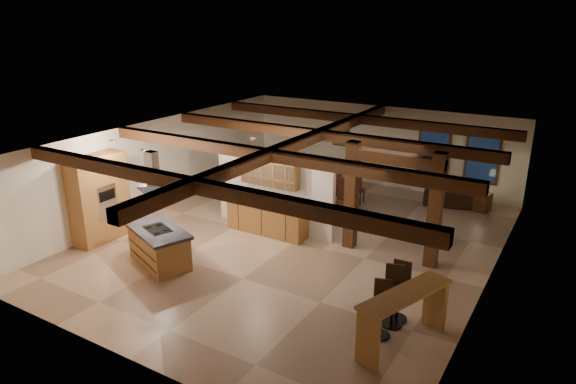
# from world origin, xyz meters

# --- Properties ---
(ground) EXTENTS (12.00, 12.00, 0.00)m
(ground) POSITION_xyz_m (0.00, 0.00, 0.00)
(ground) COLOR tan
(ground) RESTS_ON ground
(room_walls) EXTENTS (12.00, 12.00, 12.00)m
(room_walls) POSITION_xyz_m (0.00, 0.00, 1.78)
(room_walls) COLOR white
(room_walls) RESTS_ON ground
(ceiling_beams) EXTENTS (10.00, 12.00, 0.28)m
(ceiling_beams) POSITION_xyz_m (0.00, 0.00, 2.76)
(ceiling_beams) COLOR #3F1F0F
(ceiling_beams) RESTS_ON room_walls
(timber_posts) EXTENTS (2.50, 0.30, 2.90)m
(timber_posts) POSITION_xyz_m (2.50, 0.50, 1.76)
(timber_posts) COLOR #3F1F0F
(timber_posts) RESTS_ON ground
(partition_wall) EXTENTS (3.80, 0.18, 2.20)m
(partition_wall) POSITION_xyz_m (-1.00, 0.50, 1.10)
(partition_wall) COLOR white
(partition_wall) RESTS_ON ground
(pantry_cabinet) EXTENTS (0.67, 1.60, 2.40)m
(pantry_cabinet) POSITION_xyz_m (-4.67, -2.60, 1.20)
(pantry_cabinet) COLOR #A26F34
(pantry_cabinet) RESTS_ON ground
(back_counter) EXTENTS (2.50, 0.66, 0.94)m
(back_counter) POSITION_xyz_m (-1.00, 0.11, 0.48)
(back_counter) COLOR #A26F34
(back_counter) RESTS_ON ground
(upper_display_cabinet) EXTENTS (1.80, 0.36, 0.95)m
(upper_display_cabinet) POSITION_xyz_m (-1.00, 0.31, 1.85)
(upper_display_cabinet) COLOR #A26F34
(upper_display_cabinet) RESTS_ON partition_wall
(range_hood) EXTENTS (1.10, 1.10, 1.40)m
(range_hood) POSITION_xyz_m (-2.25, -2.89, 1.78)
(range_hood) COLOR silver
(range_hood) RESTS_ON room_walls
(back_windows) EXTENTS (2.70, 0.07, 1.70)m
(back_windows) POSITION_xyz_m (2.80, 5.93, 1.50)
(back_windows) COLOR #3F1F0F
(back_windows) RESTS_ON room_walls
(framed_art) EXTENTS (0.65, 0.05, 0.85)m
(framed_art) POSITION_xyz_m (-1.50, 5.94, 1.70)
(framed_art) COLOR #3F1F0F
(framed_art) RESTS_ON room_walls
(recessed_cans) EXTENTS (3.16, 2.46, 0.03)m
(recessed_cans) POSITION_xyz_m (-2.53, -1.93, 2.87)
(recessed_cans) COLOR silver
(recessed_cans) RESTS_ON room_walls
(kitchen_island) EXTENTS (2.14, 1.65, 0.95)m
(kitchen_island) POSITION_xyz_m (-2.25, -2.89, 0.48)
(kitchen_island) COLOR #A26F34
(kitchen_island) RESTS_ON ground
(dining_table) EXTENTS (1.84, 1.16, 0.61)m
(dining_table) POSITION_xyz_m (-0.46, 2.98, 0.31)
(dining_table) COLOR #3B160E
(dining_table) RESTS_ON ground
(sofa) EXTENTS (2.07, 1.21, 0.57)m
(sofa) POSITION_xyz_m (3.03, 5.13, 0.28)
(sofa) COLOR black
(sofa) RESTS_ON ground
(microwave) EXTENTS (0.48, 0.37, 0.24)m
(microwave) POSITION_xyz_m (-1.09, 0.11, 1.06)
(microwave) COLOR #B8B9BD
(microwave) RESTS_ON back_counter
(bar_counter) EXTENTS (1.24, 2.19, 1.12)m
(bar_counter) POSITION_xyz_m (4.10, -3.04, 0.76)
(bar_counter) COLOR #A26F34
(bar_counter) RESTS_ON ground
(side_table) EXTENTS (0.57, 0.57, 0.60)m
(side_table) POSITION_xyz_m (3.90, 5.10, 0.30)
(side_table) COLOR #3F1F0F
(side_table) RESTS_ON ground
(table_lamp) EXTENTS (0.30, 0.30, 0.35)m
(table_lamp) POSITION_xyz_m (3.90, 5.10, 0.85)
(table_lamp) COLOR black
(table_lamp) RESTS_ON side_table
(bar_stool_a) EXTENTS (0.46, 0.47, 1.25)m
(bar_stool_a) POSITION_xyz_m (3.67, -2.45, 0.64)
(bar_stool_a) COLOR black
(bar_stool_a) RESTS_ON ground
(bar_stool_b) EXTENTS (0.42, 0.43, 1.15)m
(bar_stool_b) POSITION_xyz_m (3.62, -2.94, 0.58)
(bar_stool_b) COLOR black
(bar_stool_b) RESTS_ON ground
(bar_stool_c) EXTENTS (0.44, 0.44, 1.25)m
(bar_stool_c) POSITION_xyz_m (3.71, -2.21, 0.63)
(bar_stool_c) COLOR black
(bar_stool_c) RESTS_ON ground
(dining_chairs) EXTENTS (1.95, 1.95, 1.20)m
(dining_chairs) POSITION_xyz_m (-0.46, 2.98, 0.61)
(dining_chairs) COLOR #3F1F0F
(dining_chairs) RESTS_ON ground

